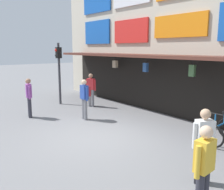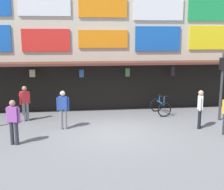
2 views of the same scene
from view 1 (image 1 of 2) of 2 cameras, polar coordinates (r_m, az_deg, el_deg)
ground_plane at (r=8.58m, az=-2.76°, el=-9.34°), size 80.00×80.00×0.00m
shopfront at (r=11.36m, az=17.04°, el=15.40°), size 18.00×2.60×8.00m
traffic_light_near at (r=13.34m, az=-12.03°, el=6.99°), size 0.29×0.33×3.20m
bicycle_parked at (r=8.55m, az=23.57°, el=-7.54°), size 0.82×1.22×1.05m
pedestrian_in_yellow at (r=11.17m, az=-18.39°, el=-0.15°), size 0.52×0.30×1.68m
pedestrian_in_blue at (r=4.66m, az=20.18°, el=-15.20°), size 0.25×0.53×1.68m
pedestrian_in_green at (r=12.64m, az=-4.82°, el=1.56°), size 0.45×0.39×1.68m
pedestrian_in_purple at (r=10.34m, az=-6.21°, el=-0.28°), size 0.53×0.37×1.68m
pedestrian_in_black at (r=5.79m, az=20.14°, el=-10.05°), size 0.35×0.49×1.68m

